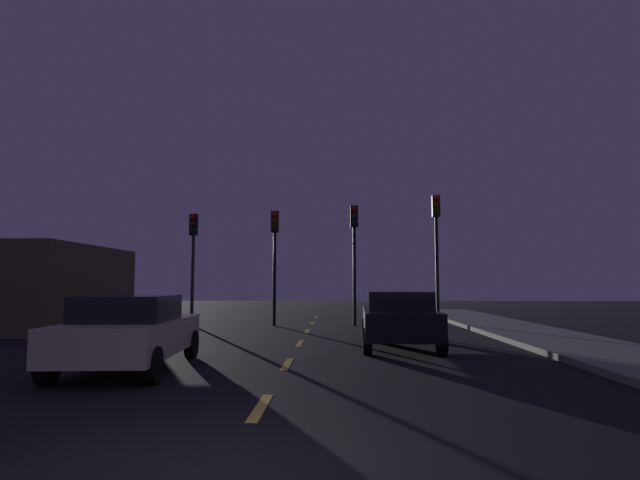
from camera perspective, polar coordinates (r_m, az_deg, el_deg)
ground_plane at (r=11.77m, az=-3.43°, el=-13.33°), size 80.00×80.00×0.00m
sidewalk_curb_right at (r=13.36m, az=31.32°, el=-11.30°), size 3.00×40.00×0.15m
lane_stripe_second at (r=7.47m, az=-6.70°, el=-18.17°), size 0.16×1.60×0.01m
lane_stripe_third at (r=11.18m, az=-3.72°, el=-13.76°), size 0.16×1.60×0.01m
lane_stripe_fourth at (r=14.93m, az=-2.28°, el=-11.53°), size 0.16×1.60×0.01m
lane_stripe_fifth at (r=18.70m, az=-1.42°, el=-10.20°), size 0.16×1.60×0.01m
lane_stripe_sixth at (r=22.48m, az=-0.86°, el=-9.32°), size 0.16×1.60×0.01m
lane_stripe_seventh at (r=26.27m, az=-0.46°, el=-8.69°), size 0.16×1.60×0.01m
traffic_signal_far_left at (r=21.86m, az=-14.09°, el=-0.73°), size 0.32×0.38×4.65m
traffic_signal_center_left at (r=21.18m, az=-5.12°, el=-0.52°), size 0.32×0.38×4.76m
traffic_signal_center_right at (r=21.05m, az=3.89°, el=-0.13°), size 0.32×0.38×4.97m
traffic_signal_far_right at (r=21.47m, az=12.98°, el=0.59°), size 0.32×0.38×5.38m
car_stopped_ahead at (r=14.21m, az=8.86°, el=-8.69°), size 2.17×4.52×1.51m
car_adjacent_lane at (r=11.05m, az=-20.56°, el=-9.60°), size 2.24×4.30×1.48m
storefront_left at (r=22.19m, az=-29.06°, el=-4.69°), size 4.61×6.87×3.15m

